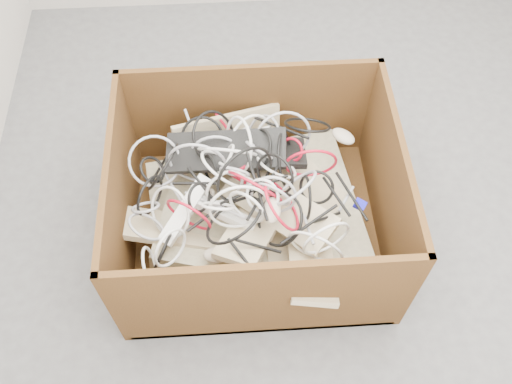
{
  "coord_description": "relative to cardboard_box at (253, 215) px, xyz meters",
  "views": [
    {
      "loc": [
        -0.33,
        -1.35,
        2.22
      ],
      "look_at": [
        -0.25,
        -0.09,
        0.3
      ],
      "focal_mm": 39.65,
      "sensor_mm": 36.0,
      "label": 1
    }
  ],
  "objects": [
    {
      "name": "cardboard_box",
      "position": [
        0.0,
        0.0,
        0.0
      ],
      "size": [
        1.11,
        0.93,
        0.59
      ],
      "color": "#37200D",
      "rests_on": "ground"
    },
    {
      "name": "power_strip_right",
      "position": [
        -0.11,
        -0.1,
        0.18
      ],
      "size": [
        0.25,
        0.15,
        0.08
      ],
      "primitive_type": "cube",
      "rotation": [
        -0.1,
        0.17,
        -0.46
      ],
      "color": "white",
      "rests_on": "keyboard_pile"
    },
    {
      "name": "vga_plug",
      "position": [
        0.42,
        -0.09,
        0.19
      ],
      "size": [
        0.06,
        0.06,
        0.03
      ],
      "primitive_type": "cube",
      "rotation": [
        0.09,
        0.14,
        -0.57
      ],
      "color": "#0E0CBB",
      "rests_on": "keyboard_pile"
    },
    {
      "name": "mice_scatter",
      "position": [
        0.0,
        0.0,
        0.21
      ],
      "size": [
        0.74,
        0.62,
        0.2
      ],
      "color": "#BBAC97",
      "rests_on": "keyboard_pile"
    },
    {
      "name": "cable_tangle",
      "position": [
        -0.05,
        0.01,
        0.26
      ],
      "size": [
        0.97,
        0.8,
        0.46
      ],
      "color": "silver",
      "rests_on": "keyboard_pile"
    },
    {
      "name": "keyboard_pile",
      "position": [
        0.0,
        0.02,
        0.12
      ],
      "size": [
        1.04,
        0.94,
        0.4
      ],
      "color": "tan",
      "rests_on": "cardboard_box"
    },
    {
      "name": "ground",
      "position": [
        0.27,
        0.11,
        -0.15
      ],
      "size": [
        3.0,
        3.0,
        0.0
      ],
      "primitive_type": "plane",
      "color": "#4C4D4F",
      "rests_on": "ground"
    },
    {
      "name": "power_strip_left",
      "position": [
        -0.27,
        -0.09,
        0.21
      ],
      "size": [
        0.22,
        0.28,
        0.12
      ],
      "primitive_type": "cube",
      "rotation": [
        0.14,
        -0.26,
        0.95
      ],
      "color": "white",
      "rests_on": "keyboard_pile"
    }
  ]
}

